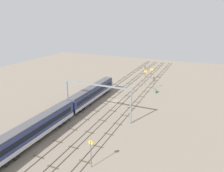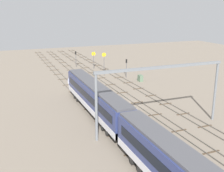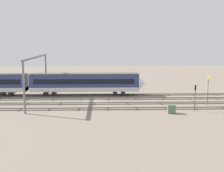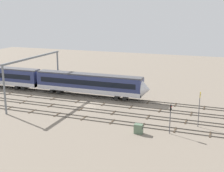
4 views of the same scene
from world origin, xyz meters
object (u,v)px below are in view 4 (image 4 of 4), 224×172
at_px(overhead_gantry, 34,68).
at_px(speed_sign_near_foreground, 200,104).
at_px(signal_light_trackside_approach, 170,115).
at_px(relay_cabinet, 138,129).

height_order(overhead_gantry, speed_sign_near_foreground, overhead_gantry).
distance_m(overhead_gantry, speed_sign_near_foreground, 33.45).
relative_size(overhead_gantry, speed_sign_near_foreground, 3.32).
height_order(speed_sign_near_foreground, signal_light_trackside_approach, speed_sign_near_foreground).
bearing_deg(signal_light_trackside_approach, overhead_gantry, 164.26).
bearing_deg(relay_cabinet, speed_sign_near_foreground, 35.63).
relative_size(speed_sign_near_foreground, relay_cabinet, 3.95).
distance_m(overhead_gantry, signal_light_trackside_approach, 30.65).
xyz_separation_m(overhead_gantry, signal_light_trackside_approach, (29.26, -8.25, -3.89)).
relative_size(overhead_gantry, signal_light_trackside_approach, 4.23).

